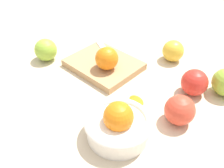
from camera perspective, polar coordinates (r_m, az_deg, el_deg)
ground_plane at (r=0.80m, az=3.54°, el=0.51°), size 2.40×2.40×0.00m
bowl at (r=0.62m, az=1.38°, el=-8.80°), size 0.16×0.16×0.10m
cutting_board at (r=0.86m, az=-1.85°, el=4.36°), size 0.26×0.23×0.02m
orange_on_board at (r=0.80m, az=-1.17°, el=5.71°), size 0.07×0.07×0.07m
knife at (r=0.89m, az=-1.09°, el=7.04°), size 0.16×0.05×0.01m
apple_mid_left at (r=0.67m, az=14.82°, el=-5.63°), size 0.08×0.08×0.08m
apple_front_left at (r=0.77m, az=17.87°, el=0.35°), size 0.08×0.08×0.08m
apple_front_center at (r=0.91m, az=13.43°, el=7.19°), size 0.07×0.07×0.07m
apple_back_right at (r=0.91m, az=-14.52°, el=7.36°), size 0.08×0.08×0.08m
citrus_peel at (r=0.73m, az=5.45°, el=-3.55°), size 0.06×0.04×0.01m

